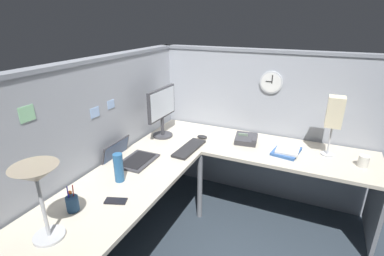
{
  "coord_description": "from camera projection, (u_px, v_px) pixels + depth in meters",
  "views": [
    {
      "loc": [
        -2.03,
        -0.75,
        1.87
      ],
      "look_at": [
        0.24,
        0.28,
        0.9
      ],
      "focal_mm": 26.82,
      "sensor_mm": 36.0,
      "label": 1
    }
  ],
  "objects": [
    {
      "name": "cubicle_wall_back",
      "position": [
        99.0,
        153.0,
        2.43
      ],
      "size": [
        2.57,
        0.12,
        1.58
      ],
      "color": "#999EA8",
      "rests_on": "ground"
    },
    {
      "name": "thermos_flask",
      "position": [
        119.0,
        168.0,
        2.1
      ],
      "size": [
        0.07,
        0.07,
        0.22
      ],
      "primitive_type": "cylinder",
      "color": "#26598C",
      "rests_on": "desk"
    },
    {
      "name": "cell_phone",
      "position": [
        116.0,
        201.0,
        1.89
      ],
      "size": [
        0.11,
        0.16,
        0.01
      ],
      "primitive_type": "cube",
      "rotation": [
        0.0,
        0.0,
        0.35
      ],
      "color": "black",
      "rests_on": "desk"
    },
    {
      "name": "desk_lamp_dome",
      "position": [
        37.0,
        180.0,
        1.46
      ],
      "size": [
        0.24,
        0.24,
        0.44
      ],
      "color": "#B7BABF",
      "rests_on": "desk"
    },
    {
      "name": "cubicle_wall_right",
      "position": [
        263.0,
        126.0,
        3.04
      ],
      "size": [
        0.12,
        2.37,
        1.58
      ],
      "color": "#999EA8",
      "rests_on": "ground"
    },
    {
      "name": "desk",
      "position": [
        209.0,
        181.0,
        2.32
      ],
      "size": [
        2.35,
        2.15,
        0.73
      ],
      "color": "beige",
      "rests_on": "ground"
    },
    {
      "name": "computer_mouse",
      "position": [
        202.0,
        137.0,
        2.87
      ],
      "size": [
        0.06,
        0.1,
        0.03
      ],
      "primitive_type": "ellipsoid",
      "color": "#232326",
      "rests_on": "desk"
    },
    {
      "name": "pinned_note_leftmost",
      "position": [
        95.0,
        112.0,
        2.23
      ],
      "size": [
        0.09,
        0.0,
        0.08
      ],
      "primitive_type": "cube",
      "color": "#99B7E5"
    },
    {
      "name": "monitor",
      "position": [
        162.0,
        109.0,
        2.83
      ],
      "size": [
        0.46,
        0.2,
        0.5
      ],
      "color": "#38383D",
      "rests_on": "desk"
    },
    {
      "name": "book_stack",
      "position": [
        287.0,
        150.0,
        2.58
      ],
      "size": [
        0.31,
        0.25,
        0.04
      ],
      "color": "#335999",
      "rests_on": "desk"
    },
    {
      "name": "laptop",
      "position": [
        128.0,
        157.0,
        2.45
      ],
      "size": [
        0.35,
        0.39,
        0.22
      ],
      "color": "#38383D",
      "rests_on": "desk"
    },
    {
      "name": "keyboard",
      "position": [
        189.0,
        148.0,
        2.64
      ],
      "size": [
        0.44,
        0.16,
        0.02
      ],
      "primitive_type": "cube",
      "rotation": [
        0.0,
        0.0,
        -0.05
      ],
      "color": "#232326",
      "rests_on": "desk"
    },
    {
      "name": "office_phone",
      "position": [
        247.0,
        139.0,
        2.76
      ],
      "size": [
        0.22,
        0.23,
        0.11
      ],
      "color": "#38383D",
      "rests_on": "desk"
    },
    {
      "name": "pinned_note_middle",
      "position": [
        27.0,
        114.0,
        1.71
      ],
      "size": [
        0.1,
        0.0,
        0.1
      ],
      "primitive_type": "cube",
      "color": "#8CCC99"
    },
    {
      "name": "pinned_note_rightmost",
      "position": [
        111.0,
        104.0,
        2.39
      ],
      "size": [
        0.08,
        0.0,
        0.07
      ],
      "primitive_type": "cube",
      "color": "#99B7E5"
    },
    {
      "name": "ground_plane",
      "position": [
        208.0,
        230.0,
        2.69
      ],
      "size": [
        6.8,
        6.8,
        0.0
      ],
      "primitive_type": "plane",
      "color": "#2D3842"
    },
    {
      "name": "desk_lamp_paper",
      "position": [
        335.0,
        114.0,
        2.4
      ],
      "size": [
        0.13,
        0.13,
        0.53
      ],
      "color": "#B7BABF",
      "rests_on": "desk"
    },
    {
      "name": "pen_cup",
      "position": [
        72.0,
        203.0,
        1.79
      ],
      "size": [
        0.08,
        0.08,
        0.18
      ],
      "color": "navy",
      "rests_on": "desk"
    },
    {
      "name": "wall_clock",
      "position": [
        271.0,
        82.0,
        2.8
      ],
      "size": [
        0.04,
        0.22,
        0.22
      ],
      "color": "#B7BABF"
    },
    {
      "name": "coffee_mug",
      "position": [
        363.0,
        161.0,
        2.32
      ],
      "size": [
        0.08,
        0.08,
        0.1
      ],
      "primitive_type": "cylinder",
      "color": "silver",
      "rests_on": "desk"
    }
  ]
}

